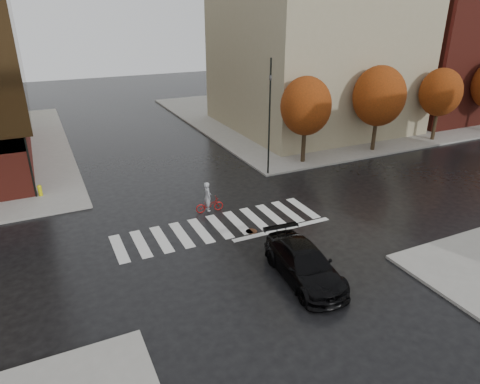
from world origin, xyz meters
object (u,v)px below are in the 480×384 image
object	(u,v)px
traffic_light_nw	(24,134)
traffic_light_ne	(270,109)
cyclist	(209,202)
sedan	(304,264)
fire_hydrant	(40,190)

from	to	relation	value
traffic_light_nw	traffic_light_ne	distance (m)	15.55
cyclist	sedan	bearing A→B (deg)	-166.27
cyclist	traffic_light_ne	world-z (taller)	traffic_light_ne
cyclist	traffic_light_nw	distance (m)	11.82
sedan	traffic_light_nw	distance (m)	18.36
traffic_light_nw	fire_hydrant	distance (m)	3.70
sedan	traffic_light_ne	bearing A→B (deg)	72.87
sedan	cyclist	bearing A→B (deg)	103.77
sedan	traffic_light_nw	size ratio (longest dim) A/B	0.72
sedan	cyclist	size ratio (longest dim) A/B	2.75
cyclist	traffic_light_ne	xyz separation A→B (m)	(6.11, 3.80, 4.17)
cyclist	fire_hydrant	bearing A→B (deg)	58.68
fire_hydrant	traffic_light_nw	bearing A→B (deg)	-176.04
sedan	traffic_light_ne	distance (m)	13.53
traffic_light_nw	sedan	bearing A→B (deg)	16.97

